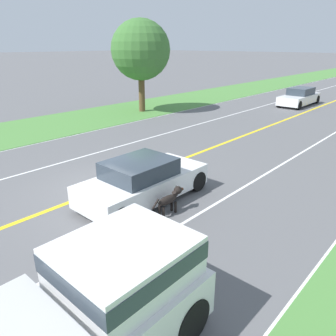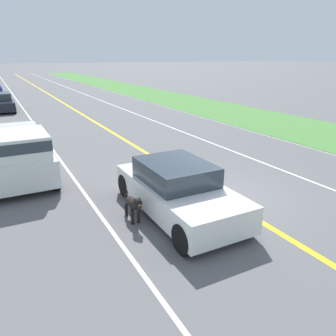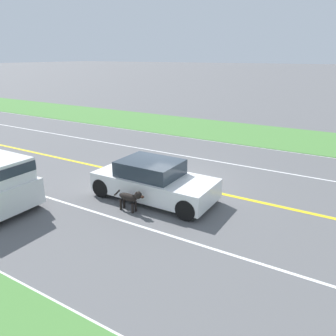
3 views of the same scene
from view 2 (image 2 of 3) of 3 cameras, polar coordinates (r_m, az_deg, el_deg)
The scene contains 8 objects.
ground_plane at distance 10.00m, azimuth 8.65°, elevation -4.84°, with size 400.00×400.00×0.00m, color #5B5B5E.
centre_divider_line at distance 10.00m, azimuth 8.65°, elevation -4.82°, with size 0.18×160.00×0.01m, color yellow.
lane_dash_same_dir at distance 8.56m, azimuth -10.87°, elevation -9.23°, with size 0.10×160.00×0.01m, color white.
lane_dash_oncoming at distance 12.29m, azimuth 21.93°, elevation -1.44°, with size 0.10×160.00×0.01m, color white.
ego_car at distance 8.65m, azimuth 1.70°, elevation -3.82°, with size 1.91×4.29×1.38m.
dog at distance 8.30m, azimuth -6.06°, elevation -6.25°, with size 0.29×1.26×0.79m.
pickup_truck at distance 12.39m, azimuth -24.97°, elevation 2.76°, with size 2.04×5.46×1.80m.
car_trailing_near at distance 28.36m, azimuth -27.21°, elevation 10.07°, with size 1.88×4.37×1.33m.
Camera 2 is at (5.56, 7.29, 4.00)m, focal length 35.00 mm.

